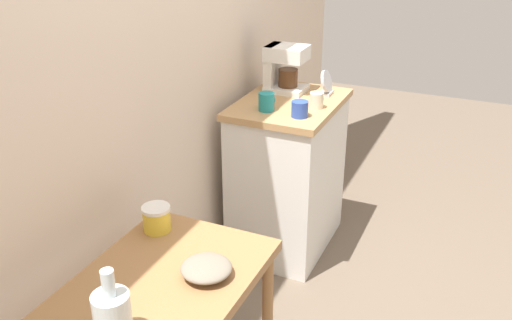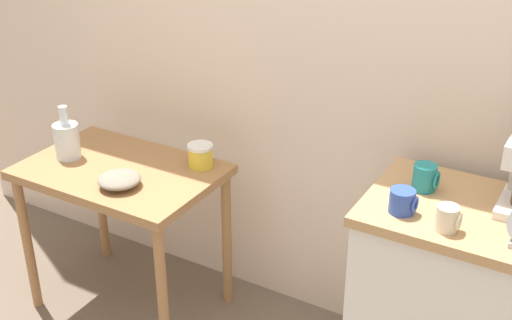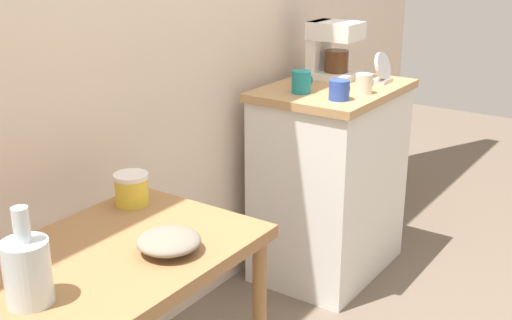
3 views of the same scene
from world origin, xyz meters
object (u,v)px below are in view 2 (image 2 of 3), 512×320
(mug_small_cream, at_px, (448,218))
(mug_dark_teal, at_px, (425,177))
(glass_carafe_vase, at_px, (67,139))
(canister_enamel, at_px, (200,155))
(mug_blue, at_px, (403,201))
(bowl_stoneware, at_px, (119,180))

(mug_small_cream, bearing_deg, mug_dark_teal, 122.60)
(glass_carafe_vase, xyz_separation_m, mug_dark_teal, (1.54, 0.18, 0.14))
(mug_dark_teal, relative_size, mug_small_cream, 1.14)
(glass_carafe_vase, bearing_deg, mug_small_cream, -1.42)
(mug_dark_teal, distance_m, mug_small_cream, 0.26)
(canister_enamel, height_order, mug_dark_teal, mug_dark_teal)
(canister_enamel, height_order, mug_small_cream, mug_small_cream)
(glass_carafe_vase, relative_size, mug_blue, 2.65)
(canister_enamel, relative_size, mug_small_cream, 1.33)
(bowl_stoneware, relative_size, canister_enamel, 1.59)
(mug_dark_teal, xyz_separation_m, mug_small_cream, (0.14, -0.22, -0.01))
(bowl_stoneware, distance_m, mug_blue, 1.17)
(bowl_stoneware, height_order, mug_dark_teal, mug_dark_teal)
(bowl_stoneware, bearing_deg, mug_dark_teal, 13.44)
(mug_small_cream, bearing_deg, mug_blue, 167.85)
(bowl_stoneware, bearing_deg, mug_blue, 4.48)
(canister_enamel, bearing_deg, mug_small_cream, -13.13)
(bowl_stoneware, height_order, mug_small_cream, mug_small_cream)
(canister_enamel, distance_m, mug_blue, 1.01)
(mug_small_cream, relative_size, mug_blue, 0.91)
(canister_enamel, distance_m, mug_dark_teal, 1.00)
(canister_enamel, height_order, mug_blue, mug_blue)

